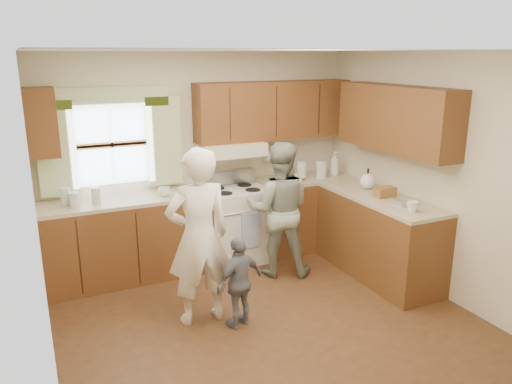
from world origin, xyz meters
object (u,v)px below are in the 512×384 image
woman_left (199,237)px  woman_right (279,209)px  stove (235,223)px  child (239,282)px

woman_left → woman_right: woman_left is taller
stove → woman_right: woman_right is taller
woman_right → woman_left: bearing=55.6°
stove → child: size_ratio=1.21×
child → stove: bearing=-129.5°
woman_right → child: bearing=72.6°
woman_left → stove: bearing=-126.6°
woman_left → woman_right: (1.17, 0.64, -0.07)m
woman_right → child: woman_right is taller
stove → woman_left: woman_left is taller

